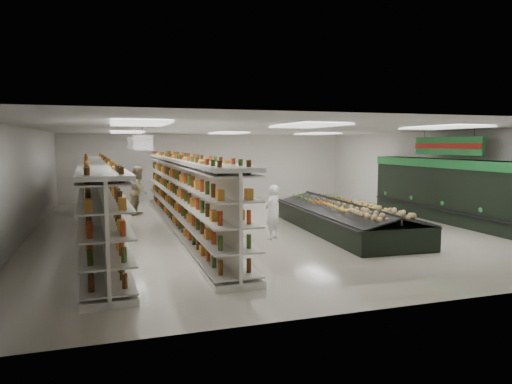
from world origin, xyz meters
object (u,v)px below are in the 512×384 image
object	(u,v)px
soda_endcap	(194,185)
shopper_background	(139,191)
gondola_left	(98,203)
produce_island	(344,217)
gondola_center	(183,197)
shopper_main	(272,212)

from	to	relation	value
soda_endcap	shopper_background	distance (m)	3.96
gondola_left	produce_island	xyz separation A→B (m)	(7.27, -1.41, -0.57)
produce_island	shopper_background	bearing A→B (deg)	137.11
gondola_center	produce_island	bearing A→B (deg)	-22.74
gondola_left	soda_endcap	bearing A→B (deg)	57.17
soda_endcap	shopper_main	size ratio (longest dim) A/B	1.09
gondola_left	shopper_background	distance (m)	4.29
produce_island	shopper_main	world-z (taller)	shopper_main
produce_island	shopper_main	size ratio (longest dim) A/B	4.18
gondola_center	soda_endcap	bearing A→B (deg)	76.51
gondola_left	gondola_center	xyz separation A→B (m)	(2.56, 0.51, 0.04)
gondola_left	shopper_main	xyz separation A→B (m)	(4.76, -1.81, -0.23)
soda_endcap	shopper_background	bearing A→B (deg)	-132.10
shopper_main	produce_island	bearing A→B (deg)	149.46
produce_island	soda_endcap	distance (m)	9.02
shopper_main	shopper_background	bearing A→B (deg)	-99.79
gondola_left	shopper_main	size ratio (longest dim) A/B	8.17
gondola_left	shopper_main	bearing A→B (deg)	-23.68
soda_endcap	shopper_main	bearing A→B (deg)	-85.37
gondola_center	soda_endcap	world-z (taller)	gondola_center
soda_endcap	shopper_background	world-z (taller)	shopper_background
gondola_center	shopper_main	distance (m)	3.21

